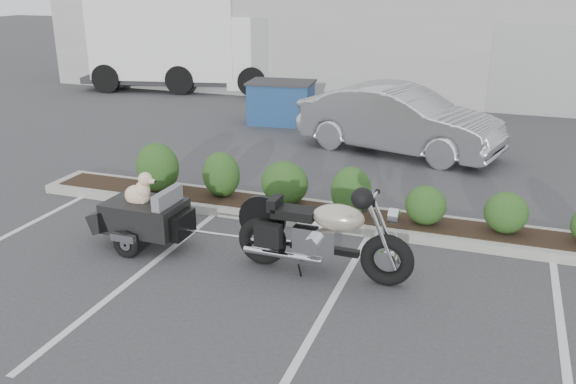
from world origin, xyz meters
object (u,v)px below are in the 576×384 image
(motorcycle, at_px, (322,236))
(sedan, at_px, (399,120))
(dumpster, at_px, (281,102))
(pet_trailer, at_px, (144,214))
(delivery_truck, at_px, (193,41))

(motorcycle, distance_m, sedan, 6.49)
(motorcycle, distance_m, dumpster, 9.09)
(motorcycle, relative_size, pet_trailer, 1.26)
(delivery_truck, bearing_deg, sedan, -47.61)
(sedan, height_order, dumpster, sedan)
(pet_trailer, xyz_separation_m, delivery_truck, (-5.69, 12.43, 1.19))
(pet_trailer, bearing_deg, sedan, 68.57)
(motorcycle, height_order, delivery_truck, delivery_truck)
(dumpster, bearing_deg, sedan, -33.99)
(sedan, height_order, delivery_truck, delivery_truck)
(sedan, bearing_deg, delivery_truck, 69.55)
(pet_trailer, distance_m, delivery_truck, 13.73)
(motorcycle, xyz_separation_m, pet_trailer, (-2.79, 0.03, -0.07))
(motorcycle, height_order, pet_trailer, motorcycle)
(dumpster, distance_m, delivery_truck, 6.46)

